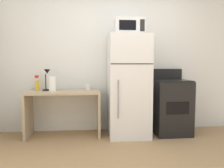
{
  "coord_description": "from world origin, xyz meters",
  "views": [
    {
      "loc": [
        -0.54,
        -2.31,
        1.17
      ],
      "look_at": [
        -0.21,
        1.1,
        0.88
      ],
      "focal_mm": 35.67,
      "sensor_mm": 36.0,
      "label": 1
    }
  ],
  "objects_px": {
    "desk": "(64,104)",
    "coffee_mug": "(88,87)",
    "desk_lamp": "(47,76)",
    "paper_towel_roll": "(52,84)",
    "spray_bottle": "(37,84)",
    "oven_range": "(171,106)",
    "microwave": "(129,27)",
    "refrigerator": "(128,86)"
  },
  "relations": [
    {
      "from": "desk_lamp",
      "to": "coffee_mug",
      "type": "distance_m",
      "value": 0.7
    },
    {
      "from": "refrigerator",
      "to": "spray_bottle",
      "type": "bearing_deg",
      "value": 172.05
    },
    {
      "from": "coffee_mug",
      "to": "oven_range",
      "type": "relative_size",
      "value": 0.09
    },
    {
      "from": "paper_towel_roll",
      "to": "oven_range",
      "type": "distance_m",
      "value": 2.01
    },
    {
      "from": "oven_range",
      "to": "microwave",
      "type": "bearing_deg",
      "value": -175.94
    },
    {
      "from": "desk",
      "to": "paper_towel_roll",
      "type": "xyz_separation_m",
      "value": [
        -0.16,
        -0.08,
        0.34
      ]
    },
    {
      "from": "coffee_mug",
      "to": "oven_range",
      "type": "distance_m",
      "value": 1.45
    },
    {
      "from": "coffee_mug",
      "to": "oven_range",
      "type": "xyz_separation_m",
      "value": [
        1.4,
        -0.1,
        -0.33
      ]
    },
    {
      "from": "desk_lamp",
      "to": "microwave",
      "type": "bearing_deg",
      "value": -5.49
    },
    {
      "from": "oven_range",
      "to": "spray_bottle",
      "type": "bearing_deg",
      "value": 175.45
    },
    {
      "from": "desk_lamp",
      "to": "oven_range",
      "type": "distance_m",
      "value": 2.15
    },
    {
      "from": "refrigerator",
      "to": "coffee_mug",
      "type": "bearing_deg",
      "value": 168.68
    },
    {
      "from": "spray_bottle",
      "to": "desk",
      "type": "bearing_deg",
      "value": -17.77
    },
    {
      "from": "paper_towel_roll",
      "to": "oven_range",
      "type": "height_order",
      "value": "oven_range"
    },
    {
      "from": "refrigerator",
      "to": "microwave",
      "type": "bearing_deg",
      "value": -89.69
    },
    {
      "from": "microwave",
      "to": "coffee_mug",
      "type": "bearing_deg",
      "value": 166.92
    },
    {
      "from": "desk_lamp",
      "to": "paper_towel_roll",
      "type": "xyz_separation_m",
      "value": [
        0.11,
        -0.12,
        -0.12
      ]
    },
    {
      "from": "refrigerator",
      "to": "oven_range",
      "type": "relative_size",
      "value": 1.5
    },
    {
      "from": "desk",
      "to": "desk_lamp",
      "type": "xyz_separation_m",
      "value": [
        -0.27,
        0.04,
        0.46
      ]
    },
    {
      "from": "spray_bottle",
      "to": "oven_range",
      "type": "xyz_separation_m",
      "value": [
        2.26,
        -0.18,
        -0.38
      ]
    },
    {
      "from": "desk_lamp",
      "to": "spray_bottle",
      "type": "bearing_deg",
      "value": 150.16
    },
    {
      "from": "oven_range",
      "to": "refrigerator",
      "type": "bearing_deg",
      "value": -177.56
    },
    {
      "from": "coffee_mug",
      "to": "oven_range",
      "type": "height_order",
      "value": "oven_range"
    },
    {
      "from": "desk_lamp",
      "to": "paper_towel_roll",
      "type": "bearing_deg",
      "value": -48.3
    },
    {
      "from": "desk",
      "to": "microwave",
      "type": "height_order",
      "value": "microwave"
    },
    {
      "from": "desk_lamp",
      "to": "refrigerator",
      "type": "bearing_deg",
      "value": -4.59
    },
    {
      "from": "desk",
      "to": "paper_towel_roll",
      "type": "height_order",
      "value": "paper_towel_roll"
    },
    {
      "from": "desk",
      "to": "coffee_mug",
      "type": "height_order",
      "value": "coffee_mug"
    },
    {
      "from": "spray_bottle",
      "to": "coffee_mug",
      "type": "relative_size",
      "value": 2.62
    },
    {
      "from": "refrigerator",
      "to": "microwave",
      "type": "xyz_separation_m",
      "value": [
        0.0,
        -0.02,
        0.96
      ]
    },
    {
      "from": "spray_bottle",
      "to": "coffee_mug",
      "type": "xyz_separation_m",
      "value": [
        0.86,
        -0.08,
        -0.05
      ]
    },
    {
      "from": "desk",
      "to": "refrigerator",
      "type": "distance_m",
      "value": 1.11
    },
    {
      "from": "coffee_mug",
      "to": "desk_lamp",
      "type": "bearing_deg",
      "value": -177.9
    },
    {
      "from": "coffee_mug",
      "to": "spray_bottle",
      "type": "bearing_deg",
      "value": 174.67
    },
    {
      "from": "desk_lamp",
      "to": "paper_towel_roll",
      "type": "height_order",
      "value": "desk_lamp"
    },
    {
      "from": "spray_bottle",
      "to": "microwave",
      "type": "height_order",
      "value": "microwave"
    },
    {
      "from": "desk_lamp",
      "to": "refrigerator",
      "type": "relative_size",
      "value": 0.21
    },
    {
      "from": "coffee_mug",
      "to": "paper_towel_roll",
      "type": "bearing_deg",
      "value": -165.6
    },
    {
      "from": "coffee_mug",
      "to": "refrigerator",
      "type": "bearing_deg",
      "value": -11.32
    },
    {
      "from": "spray_bottle",
      "to": "paper_towel_roll",
      "type": "distance_m",
      "value": 0.37
    },
    {
      "from": "spray_bottle",
      "to": "coffee_mug",
      "type": "bearing_deg",
      "value": -5.33
    },
    {
      "from": "spray_bottle",
      "to": "oven_range",
      "type": "height_order",
      "value": "oven_range"
    }
  ]
}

